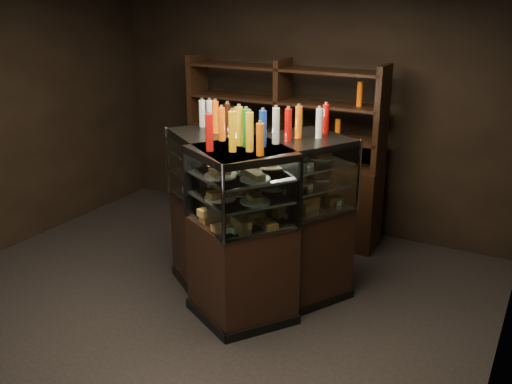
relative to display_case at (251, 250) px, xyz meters
The scene contains 7 objects.
ground 0.80m from the display_case, 131.26° to the right, with size 5.00×5.00×0.00m, color black.
room_shell 1.57m from the display_case, 131.26° to the right, with size 5.02×5.02×3.01m.
display_case is the anchor object (origin of this frame).
food_display 0.65m from the display_case, 76.73° to the right, with size 1.33×1.19×0.46m.
bottles_top 1.14m from the display_case, 103.27° to the left, with size 1.16×1.05×0.30m.
potted_conifer 0.36m from the display_case, ahead, with size 0.34×0.34×0.73m.
back_shelving 1.65m from the display_case, 106.85° to the left, with size 2.30×0.44×2.00m.
Camera 1 is at (2.68, -3.57, 2.65)m, focal length 40.00 mm.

